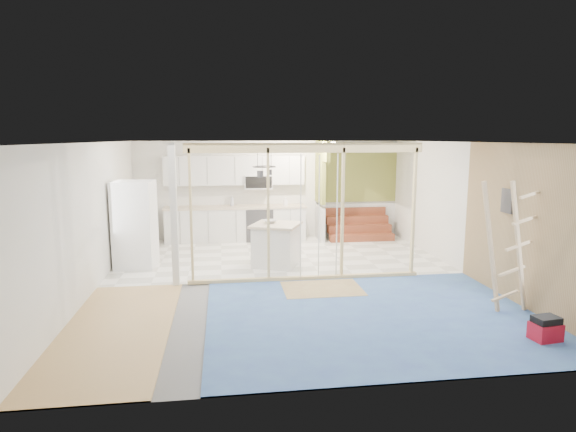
{
  "coord_description": "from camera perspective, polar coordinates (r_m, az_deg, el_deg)",
  "views": [
    {
      "loc": [
        -1.22,
        -8.7,
        2.68
      ],
      "look_at": [
        0.05,
        0.6,
        1.15
      ],
      "focal_mm": 30.0,
      "sensor_mm": 36.0,
      "label": 1
    }
  ],
  "objects": [
    {
      "name": "soap_bottle_a",
      "position": [
        12.58,
        -6.65,
        1.81
      ],
      "size": [
        0.12,
        0.12,
        0.26
      ],
      "primitive_type": "imported",
      "rotation": [
        0.0,
        0.0,
        -0.21
      ],
      "color": "#B2B6C7",
      "rests_on": "base_cabinets"
    },
    {
      "name": "pot_rack",
      "position": [
        10.65,
        -2.85,
        5.57
      ],
      "size": [
        0.52,
        0.52,
        0.72
      ],
      "color": "black",
      "rests_on": "room"
    },
    {
      "name": "sheathing_panel",
      "position": [
        8.3,
        26.87,
        -1.32
      ],
      "size": [
        0.02,
        4.0,
        2.6
      ],
      "primitive_type": "cube",
      "color": "#9D8555",
      "rests_on": "room"
    },
    {
      "name": "electrical_panel",
      "position": [
        8.72,
        24.55,
        1.64
      ],
      "size": [
        0.04,
        0.3,
        0.4
      ],
      "primitive_type": "cube",
      "color": "#3C3C41",
      "rests_on": "room"
    },
    {
      "name": "floor_overlays",
      "position": [
        9.25,
        0.61,
        -7.51
      ],
      "size": [
        7.0,
        8.0,
        0.03
      ],
      "color": "white",
      "rests_on": "room"
    },
    {
      "name": "ladder",
      "position": [
        8.0,
        24.67,
        -3.39
      ],
      "size": [
        1.1,
        0.15,
        2.04
      ],
      "rotation": [
        0.0,
        0.0,
        0.22
      ],
      "color": "tan",
      "rests_on": "room"
    },
    {
      "name": "upper_cabinets",
      "position": [
        12.55,
        -6.04,
        5.28
      ],
      "size": [
        3.6,
        0.41,
        0.85
      ],
      "color": "silver",
      "rests_on": "room"
    },
    {
      "name": "base_cabinets",
      "position": [
        12.27,
        -9.46,
        -1.26
      ],
      "size": [
        4.45,
        2.24,
        0.93
      ],
      "color": "silver",
      "rests_on": "room"
    },
    {
      "name": "green_partition",
      "position": [
        12.9,
        6.96,
        1.46
      ],
      "size": [
        2.25,
        1.51,
        2.6
      ],
      "color": "olive",
      "rests_on": "room"
    },
    {
      "name": "bowl",
      "position": [
        10.11,
        -2.14,
        -0.64
      ],
      "size": [
        0.31,
        0.31,
        0.07
      ],
      "primitive_type": "imported",
      "rotation": [
        0.0,
        0.0,
        0.14
      ],
      "color": "silver",
      "rests_on": "island"
    },
    {
      "name": "fridge",
      "position": [
        10.42,
        -17.63,
        -0.99
      ],
      "size": [
        0.84,
        0.81,
        1.81
      ],
      "rotation": [
        0.0,
        0.0,
        -0.08
      ],
      "color": "white",
      "rests_on": "room"
    },
    {
      "name": "island",
      "position": [
        10.11,
        -1.42,
        -3.48
      ],
      "size": [
        1.22,
        1.22,
        0.91
      ],
      "rotation": [
        0.0,
        0.0,
        -0.4
      ],
      "color": "silver",
      "rests_on": "room"
    },
    {
      "name": "soap_bottle_b",
      "position": [
        12.58,
        -0.29,
        1.74
      ],
      "size": [
        0.11,
        0.12,
        0.21
      ],
      "primitive_type": "imported",
      "rotation": [
        0.0,
        0.0,
        0.23
      ],
      "color": "white",
      "rests_on": "base_cabinets"
    },
    {
      "name": "ceiling_light",
      "position": [
        11.99,
        4.9,
        8.56
      ],
      "size": [
        0.32,
        0.32,
        0.08
      ],
      "primitive_type": "cylinder",
      "color": "#FFEABF",
      "rests_on": "room"
    },
    {
      "name": "toolbox",
      "position": [
        7.4,
        28.22,
        -11.76
      ],
      "size": [
        0.39,
        0.32,
        0.34
      ],
      "rotation": [
        0.0,
        0.0,
        0.13
      ],
      "color": "maroon",
      "rests_on": "room"
    },
    {
      "name": "stud_frame",
      "position": [
        8.82,
        -1.53,
        2.26
      ],
      "size": [
        4.66,
        0.14,
        2.6
      ],
      "color": "#DFD188",
      "rests_on": "room"
    },
    {
      "name": "room",
      "position": [
        8.89,
        0.21,
        0.33
      ],
      "size": [
        7.01,
        8.01,
        2.61
      ],
      "color": "slate",
      "rests_on": "ground"
    }
  ]
}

